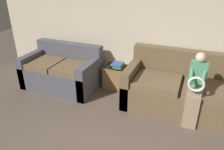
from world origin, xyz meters
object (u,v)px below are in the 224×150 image
object	(u,v)px
couch_side	(62,72)
child_left_seated	(195,88)
book_stack	(118,65)
side_shelf	(118,77)
couch_main	(181,90)

from	to	relation	value
couch_side	child_left_seated	size ratio (longest dim) A/B	1.28
couch_side	book_stack	size ratio (longest dim) A/B	5.91
couch_side	side_shelf	size ratio (longest dim) A/B	2.65
side_shelf	book_stack	distance (m)	0.28
couch_side	book_stack	bearing A→B (deg)	17.69
child_left_seated	side_shelf	distance (m)	1.74
side_shelf	couch_main	bearing A→B (deg)	-11.14
couch_main	book_stack	bearing A→B (deg)	168.69
couch_side	book_stack	world-z (taller)	couch_side
side_shelf	couch_side	bearing A→B (deg)	-162.45
couch_main	couch_side	bearing A→B (deg)	-177.66
child_left_seated	couch_side	bearing A→B (deg)	173.12
child_left_seated	book_stack	size ratio (longest dim) A/B	4.61
child_left_seated	side_shelf	bearing A→B (deg)	155.99
couch_main	book_stack	xyz separation A→B (m)	(-1.33, 0.27, 0.18)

